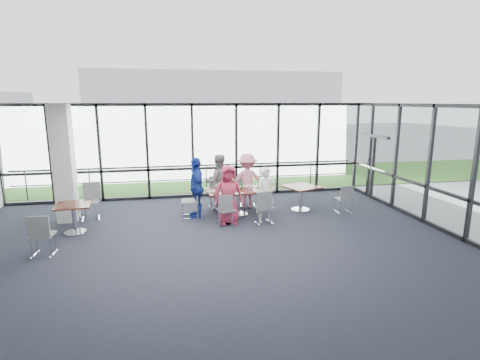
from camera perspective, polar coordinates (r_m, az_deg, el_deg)
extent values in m
cube|color=black|center=(8.39, -4.53, -11.06)|extent=(12.00, 10.00, 0.02)
cube|color=white|center=(7.72, -4.93, 11.43)|extent=(12.00, 10.00, 0.04)
cube|color=silver|center=(3.26, 5.65, -18.81)|extent=(12.00, 0.10, 3.20)
cube|color=white|center=(12.81, -7.22, 4.39)|extent=(12.00, 0.10, 3.20)
cube|color=white|center=(10.41, 30.22, 1.11)|extent=(0.10, 10.00, 3.20)
cube|color=black|center=(13.50, 19.59, 1.81)|extent=(0.12, 1.60, 2.10)
cube|color=white|center=(11.16, -25.26, 2.22)|extent=(0.50, 0.50, 3.20)
cube|color=gray|center=(18.00, -8.18, 1.32)|extent=(80.00, 70.00, 0.02)
cube|color=#275820|center=(16.03, -7.81, 0.13)|extent=(80.00, 5.00, 0.01)
cube|color=silver|center=(39.97, -4.15, 11.55)|extent=(24.00, 10.00, 6.00)
cylinder|color=#2D2D33|center=(13.59, -7.27, 0.12)|extent=(12.00, 0.06, 0.06)
cube|color=#3B1B12|center=(10.82, -0.30, -1.59)|extent=(1.86, 1.10, 0.04)
cylinder|color=silver|center=(10.92, -0.30, -3.51)|extent=(0.12, 0.12, 0.71)
cylinder|color=silver|center=(11.01, -0.30, -5.21)|extent=(0.56, 0.56, 0.03)
cube|color=#3B1B12|center=(10.21, -24.07, -3.49)|extent=(0.89, 0.89, 0.04)
cylinder|color=silver|center=(10.31, -23.90, -5.51)|extent=(0.12, 0.12, 0.71)
cube|color=#3B1B12|center=(11.43, 9.32, -1.02)|extent=(1.18, 1.18, 0.04)
cylinder|color=silver|center=(11.52, 9.26, -2.84)|extent=(0.12, 0.12, 0.71)
imported|color=#AC2C47|center=(10.03, -1.78, -2.26)|extent=(0.79, 0.51, 1.61)
imported|color=white|center=(10.20, 3.99, -2.29)|extent=(0.59, 0.45, 1.52)
imported|color=slate|center=(11.37, -3.30, -0.33)|extent=(0.83, 0.52, 1.70)
imported|color=#D0758E|center=(11.59, 1.10, -0.10)|extent=(1.13, 0.65, 1.69)
imported|color=navy|center=(10.62, -6.65, -1.17)|extent=(0.61, 1.05, 1.74)
cylinder|color=white|center=(10.37, -2.58, -2.05)|extent=(0.26, 0.26, 0.01)
cylinder|color=white|center=(10.64, 2.74, -1.69)|extent=(0.26, 0.26, 0.01)
cylinder|color=white|center=(11.01, -2.75, -1.23)|extent=(0.28, 0.28, 0.01)
cylinder|color=white|center=(11.26, 1.35, -0.92)|extent=(0.27, 0.27, 0.01)
cylinder|color=white|center=(10.63, -4.51, -1.73)|extent=(0.24, 0.24, 0.01)
cylinder|color=white|center=(10.57, -0.97, -1.39)|extent=(0.08, 0.08, 0.15)
cylinder|color=white|center=(10.72, 1.39, -1.22)|extent=(0.07, 0.07, 0.14)
cylinder|color=white|center=(11.07, -0.25, -0.83)|extent=(0.07, 0.07, 0.13)
cylinder|color=white|center=(10.53, -3.18, -1.53)|extent=(0.06, 0.06, 0.13)
cube|color=white|center=(10.40, -0.24, -2.03)|extent=(0.35, 0.32, 0.00)
cube|color=white|center=(10.80, 3.97, -1.54)|extent=(0.34, 0.26, 0.00)
cube|color=white|center=(11.21, 0.05, -1.00)|extent=(0.34, 0.30, 0.00)
cube|color=black|center=(10.91, -0.15, -1.27)|extent=(0.10, 0.07, 0.04)
cylinder|color=maroon|center=(10.82, -0.23, -0.99)|extent=(0.06, 0.06, 0.18)
cylinder|color=#257437|center=(10.89, 0.28, -0.86)|extent=(0.05, 0.05, 0.20)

